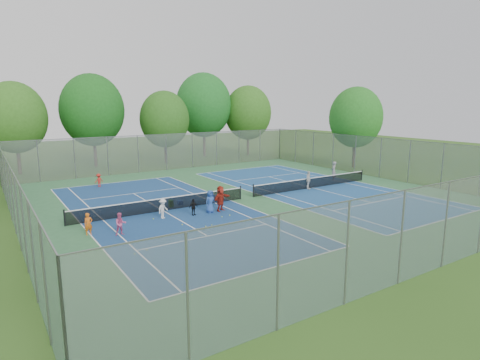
% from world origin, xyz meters
% --- Properties ---
extents(ground, '(120.00, 120.00, 0.00)m').
position_xyz_m(ground, '(0.00, 0.00, 0.00)').
color(ground, '#2F561B').
rests_on(ground, ground).
extents(court_pad, '(32.00, 32.00, 0.01)m').
position_xyz_m(court_pad, '(0.00, 0.00, 0.01)').
color(court_pad, '#31693E').
rests_on(court_pad, ground).
extents(court_left, '(10.97, 23.77, 0.01)m').
position_xyz_m(court_left, '(-7.00, 0.00, 0.02)').
color(court_left, navy).
rests_on(court_left, court_pad).
extents(court_right, '(10.97, 23.77, 0.01)m').
position_xyz_m(court_right, '(7.00, 0.00, 0.02)').
color(court_right, navy).
rests_on(court_right, court_pad).
extents(net_left, '(12.87, 0.10, 0.91)m').
position_xyz_m(net_left, '(-7.00, 0.00, 0.46)').
color(net_left, black).
rests_on(net_left, ground).
extents(net_right, '(12.87, 0.10, 0.91)m').
position_xyz_m(net_right, '(7.00, 0.00, 0.46)').
color(net_right, black).
rests_on(net_right, ground).
extents(fence_north, '(32.00, 0.10, 4.00)m').
position_xyz_m(fence_north, '(0.00, 16.00, 2.00)').
color(fence_north, gray).
rests_on(fence_north, ground).
extents(fence_south, '(32.00, 0.10, 4.00)m').
position_xyz_m(fence_south, '(0.00, -16.00, 2.00)').
color(fence_south, gray).
rests_on(fence_south, ground).
extents(fence_west, '(0.10, 32.00, 4.00)m').
position_xyz_m(fence_west, '(-16.00, 0.00, 2.00)').
color(fence_west, gray).
rests_on(fence_west, ground).
extents(fence_east, '(0.10, 32.00, 4.00)m').
position_xyz_m(fence_east, '(16.00, 0.00, 2.00)').
color(fence_east, gray).
rests_on(fence_east, ground).
extents(tree_nw, '(6.40, 6.40, 9.58)m').
position_xyz_m(tree_nw, '(-14.00, 22.00, 5.89)').
color(tree_nw, '#443326').
rests_on(tree_nw, ground).
extents(tree_nl, '(7.20, 7.20, 10.69)m').
position_xyz_m(tree_nl, '(-6.00, 23.00, 6.54)').
color(tree_nl, '#443326').
rests_on(tree_nl, ground).
extents(tree_nc, '(6.00, 6.00, 8.85)m').
position_xyz_m(tree_nc, '(2.00, 21.00, 5.39)').
color(tree_nc, '#443326').
rests_on(tree_nc, ground).
extents(tree_nr, '(7.60, 7.60, 11.42)m').
position_xyz_m(tree_nr, '(9.00, 24.00, 7.04)').
color(tree_nr, '#443326').
rests_on(tree_nr, ground).
extents(tree_ne, '(6.60, 6.60, 9.77)m').
position_xyz_m(tree_ne, '(15.00, 22.00, 5.97)').
color(tree_ne, '#443326').
rests_on(tree_ne, ground).
extents(tree_side_e, '(6.00, 6.00, 9.20)m').
position_xyz_m(tree_side_e, '(19.00, 6.00, 5.74)').
color(tree_side_e, '#443326').
rests_on(tree_side_e, ground).
extents(ball_crate, '(0.40, 0.40, 0.30)m').
position_xyz_m(ball_crate, '(-5.27, 1.02, 0.15)').
color(ball_crate, blue).
rests_on(ball_crate, ground).
extents(ball_hopper, '(0.31, 0.31, 0.54)m').
position_xyz_m(ball_hopper, '(-6.16, 0.65, 0.27)').
color(ball_hopper, '#238126').
rests_on(ball_hopper, ground).
extents(student_a, '(0.49, 0.34, 1.29)m').
position_xyz_m(student_a, '(-12.53, -2.47, 0.64)').
color(student_a, orange).
rests_on(student_a, ground).
extents(student_b, '(0.67, 0.54, 1.31)m').
position_xyz_m(student_b, '(-11.01, -3.50, 0.66)').
color(student_b, '#CB4F80').
rests_on(student_b, ground).
extents(student_c, '(0.98, 0.84, 1.31)m').
position_xyz_m(student_c, '(-7.71, -1.68, 0.66)').
color(student_c, silver).
rests_on(student_c, ground).
extents(student_d, '(0.70, 0.39, 1.13)m').
position_xyz_m(student_d, '(-5.73, -2.10, 0.56)').
color(student_d, black).
rests_on(student_d, ground).
extents(student_e, '(0.85, 0.64, 1.58)m').
position_xyz_m(student_e, '(-4.46, -2.14, 0.79)').
color(student_e, '#2A4F9B').
rests_on(student_e, ground).
extents(student_f, '(1.73, 1.14, 1.79)m').
position_xyz_m(student_f, '(-3.66, -2.16, 0.89)').
color(student_f, maroon).
rests_on(student_f, ground).
extents(child_far_baseline, '(0.88, 0.67, 1.20)m').
position_xyz_m(child_far_baseline, '(-8.68, 10.75, 0.60)').
color(child_far_baseline, red).
rests_on(child_far_baseline, ground).
extents(instructor, '(0.80, 0.73, 1.84)m').
position_xyz_m(instructor, '(11.16, 1.56, 0.92)').
color(instructor, gray).
rests_on(instructor, ground).
extents(teen_court_b, '(1.01, 0.84, 1.61)m').
position_xyz_m(teen_court_b, '(6.32, -0.16, 0.80)').
color(teen_court_b, silver).
rests_on(teen_court_b, ground).
extents(tennis_ball_0, '(0.07, 0.07, 0.07)m').
position_xyz_m(tennis_ball_0, '(-8.34, -1.57, 0.03)').
color(tennis_ball_0, '#C4ED37').
rests_on(tennis_ball_0, ground).
extents(tennis_ball_1, '(0.07, 0.07, 0.07)m').
position_xyz_m(tennis_ball_1, '(-4.40, -3.59, 0.03)').
color(tennis_ball_1, '#C4E234').
rests_on(tennis_ball_1, ground).
extents(tennis_ball_2, '(0.07, 0.07, 0.07)m').
position_xyz_m(tennis_ball_2, '(-5.46, -5.03, 0.03)').
color(tennis_ball_2, '#A9C92E').
rests_on(tennis_ball_2, ground).
extents(tennis_ball_3, '(0.07, 0.07, 0.07)m').
position_xyz_m(tennis_ball_3, '(-7.06, -5.11, 0.03)').
color(tennis_ball_3, '#A3C62E').
rests_on(tennis_ball_3, ground).
extents(tennis_ball_4, '(0.07, 0.07, 0.07)m').
position_xyz_m(tennis_ball_4, '(-6.28, -4.84, 0.03)').
color(tennis_ball_4, '#C7D531').
rests_on(tennis_ball_4, ground).
extents(tennis_ball_5, '(0.07, 0.07, 0.07)m').
position_xyz_m(tennis_ball_5, '(-3.76, -3.54, 0.03)').
color(tennis_ball_5, '#DAEC36').
rests_on(tennis_ball_5, ground).
extents(tennis_ball_6, '(0.07, 0.07, 0.07)m').
position_xyz_m(tennis_ball_6, '(-6.94, -5.01, 0.03)').
color(tennis_ball_6, '#B8CE30').
rests_on(tennis_ball_6, ground).
extents(tennis_ball_7, '(0.07, 0.07, 0.07)m').
position_xyz_m(tennis_ball_7, '(-5.83, -4.80, 0.03)').
color(tennis_ball_7, gold).
rests_on(tennis_ball_7, ground).
extents(tennis_ball_8, '(0.07, 0.07, 0.07)m').
position_xyz_m(tennis_ball_8, '(-10.65, -6.69, 0.03)').
color(tennis_ball_8, '#BBD030').
rests_on(tennis_ball_8, ground).
extents(tennis_ball_9, '(0.07, 0.07, 0.07)m').
position_xyz_m(tennis_ball_9, '(-7.31, -3.73, 0.03)').
color(tennis_ball_9, '#CAD832').
rests_on(tennis_ball_9, ground).
extents(tennis_ball_10, '(0.07, 0.07, 0.07)m').
position_xyz_m(tennis_ball_10, '(-11.35, -6.87, 0.03)').
color(tennis_ball_10, '#B8DE33').
rests_on(tennis_ball_10, ground).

